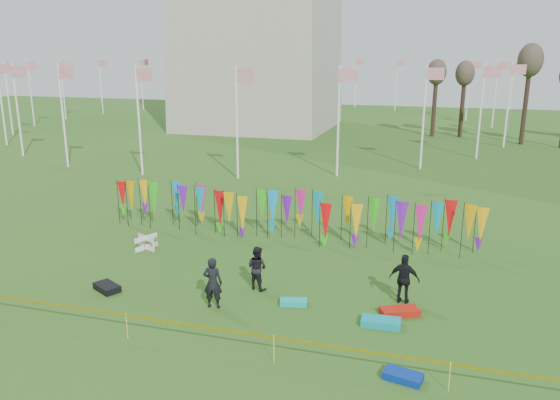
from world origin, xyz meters
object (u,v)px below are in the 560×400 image
(kite_bag_teal, at_px, (381,322))
(kite_bag_red, at_px, (400,312))
(kite_bag_turquoise, at_px, (294,302))
(kite_bag_black, at_px, (107,287))
(person_left, at_px, (213,283))
(person_mid, at_px, (257,268))
(kite_bag_blue, at_px, (403,376))
(box_kite, at_px, (146,242))
(person_right, at_px, (404,279))

(kite_bag_teal, bearing_deg, kite_bag_red, 61.11)
(kite_bag_red, distance_m, kite_bag_teal, 1.11)
(kite_bag_turquoise, xyz_separation_m, kite_bag_black, (-7.21, -0.85, 0.03))
(person_left, height_order, kite_bag_turquoise, person_left)
(person_left, xyz_separation_m, kite_bag_black, (-4.50, 0.15, -0.82))
(person_mid, distance_m, kite_bag_black, 5.83)
(kite_bag_red, xyz_separation_m, kite_bag_teal, (-0.54, -0.97, 0.00))
(kite_bag_blue, distance_m, kite_bag_red, 3.98)
(kite_bag_turquoise, height_order, kite_bag_red, kite_bag_red)
(person_mid, bearing_deg, kite_bag_red, -167.73)
(person_mid, bearing_deg, kite_bag_turquoise, 170.01)
(kite_bag_turquoise, distance_m, kite_bag_blue, 5.56)
(box_kite, bearing_deg, kite_bag_teal, -20.78)
(box_kite, height_order, kite_bag_turquoise, box_kite)
(person_left, xyz_separation_m, kite_bag_turquoise, (2.72, 1.00, -0.85))
(person_right, xyz_separation_m, kite_bag_blue, (0.36, -4.97, -0.82))
(person_mid, relative_size, kite_bag_turquoise, 1.76)
(kite_bag_blue, distance_m, kite_bag_black, 11.73)
(kite_bag_turquoise, bearing_deg, kite_bag_black, -173.24)
(box_kite, xyz_separation_m, person_right, (11.86, -2.30, 0.59))
(person_left, relative_size, person_right, 1.01)
(kite_bag_turquoise, xyz_separation_m, kite_bag_blue, (4.17, -3.67, 0.01))
(person_mid, height_order, kite_bag_black, person_mid)
(kite_bag_red, bearing_deg, kite_bag_black, -174.06)
(person_right, xyz_separation_m, kite_bag_black, (-11.02, -2.15, -0.81))
(kite_bag_turquoise, height_order, kite_bag_black, kite_bag_black)
(person_left, height_order, person_mid, person_left)
(person_mid, xyz_separation_m, kite_bag_teal, (4.94, -1.66, -0.74))
(person_mid, bearing_deg, box_kite, -3.14)
(kite_bag_teal, bearing_deg, person_right, 73.55)
(box_kite, height_order, person_mid, person_mid)
(kite_bag_turquoise, bearing_deg, person_mid, 150.65)
(kite_bag_blue, bearing_deg, person_left, 158.80)
(box_kite, relative_size, kite_bag_teal, 0.54)
(kite_bag_red, bearing_deg, kite_bag_turquoise, -175.65)
(kite_bag_blue, relative_size, kite_bag_red, 0.80)
(kite_bag_red, bearing_deg, box_kite, 164.37)
(kite_bag_turquoise, relative_size, kite_bag_red, 0.74)
(kite_bag_blue, bearing_deg, person_right, 94.16)
(kite_bag_red, height_order, kite_bag_teal, kite_bag_teal)
(box_kite, xyz_separation_m, kite_bag_blue, (12.22, -7.26, -0.24))
(person_left, xyz_separation_m, person_right, (6.52, 2.30, -0.01))
(person_right, bearing_deg, person_left, 26.05)
(kite_bag_black, bearing_deg, kite_bag_blue, -13.91)
(kite_bag_black, bearing_deg, person_right, 11.03)
(box_kite, height_order, kite_bag_red, box_kite)
(person_right, relative_size, kite_bag_black, 1.71)
(person_left, bearing_deg, box_kite, -47.18)
(person_mid, xyz_separation_m, kite_bag_black, (-5.49, -1.82, -0.73))
(person_left, bearing_deg, kite_bag_black, -8.32)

